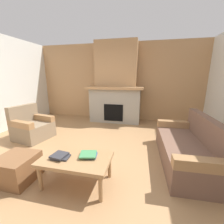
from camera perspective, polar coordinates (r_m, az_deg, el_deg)
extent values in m
plane|color=#9E754C|center=(3.00, -8.92, -17.80)|extent=(9.00, 9.00, 0.00)
cube|color=tan|center=(5.45, 2.27, 11.61)|extent=(6.00, 0.12, 2.70)
cube|color=gray|center=(5.14, 1.36, 2.78)|extent=(1.70, 0.70, 1.15)
cube|color=black|center=(4.87, 0.59, -0.20)|extent=(0.64, 0.08, 0.56)
cube|color=tan|center=(5.01, 1.29, 9.59)|extent=(1.90, 0.82, 0.08)
cube|color=tan|center=(5.16, 1.68, 18.32)|extent=(1.40, 0.50, 1.47)
cube|color=brown|center=(3.10, 26.82, -13.90)|extent=(0.90, 1.83, 0.40)
cube|color=brown|center=(3.06, 33.85, -6.52)|extent=(0.22, 1.80, 0.45)
cube|color=#997047|center=(3.73, 23.91, -4.36)|extent=(0.85, 0.19, 0.15)
cube|color=#997047|center=(2.30, 33.31, -17.00)|extent=(0.85, 0.19, 0.15)
cube|color=#847056|center=(4.26, -28.39, -6.54)|extent=(0.89, 0.89, 0.40)
cube|color=#847056|center=(4.40, -31.52, -0.57)|extent=(0.29, 0.77, 0.45)
cube|color=#997047|center=(4.02, -32.29, -4.10)|extent=(0.77, 0.29, 0.15)
cube|color=#997047|center=(4.37, -25.64, -1.98)|extent=(0.77, 0.29, 0.15)
cube|color=#997047|center=(2.27, -13.93, -17.40)|extent=(1.00, 0.60, 0.05)
cylinder|color=#997047|center=(2.43, -26.43, -22.22)|extent=(0.06, 0.06, 0.38)
cylinder|color=#997047|center=(2.08, -4.49, -27.75)|extent=(0.06, 0.06, 0.38)
cylinder|color=#997047|center=(2.75, -19.96, -17.07)|extent=(0.06, 0.06, 0.38)
cylinder|color=#997047|center=(2.44, -0.98, -20.47)|extent=(0.06, 0.06, 0.38)
cube|color=brown|center=(2.79, -33.10, -17.96)|extent=(0.52, 0.52, 0.40)
cube|color=#2D2D33|center=(2.29, -19.43, -16.37)|extent=(0.25, 0.18, 0.02)
cube|color=#2D2D33|center=(2.30, -19.95, -15.65)|extent=(0.23, 0.23, 0.03)
cube|color=#335699|center=(2.24, -8.47, -16.47)|extent=(0.20, 0.19, 0.03)
cube|color=#3D7F4C|center=(2.22, -9.32, -16.03)|extent=(0.27, 0.26, 0.02)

